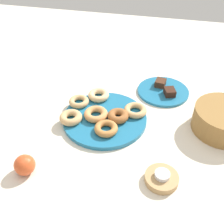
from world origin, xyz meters
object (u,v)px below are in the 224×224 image
donut_4 (71,117)px  donut_2 (118,116)px  brownie_near (160,83)px  basket (224,120)px  donut_1 (99,95)px  brownie_far (170,92)px  donut_plate (105,118)px  donut_0 (135,110)px  candle_holder (162,179)px  donut_5 (96,114)px  donut_3 (106,128)px  donut_6 (79,101)px  apple (25,165)px  cake_plate (163,91)px  tealight (162,175)px

donut_4 → donut_2: bearing=106.4°
brownie_near → basket: 0.34m
donut_1 → brownie_far: donut_1 is taller
donut_plate → donut_0: donut_0 is taller
brownie_near → donut_0: bearing=-19.1°
donut_0 → brownie_near: same height
basket → donut_2: bearing=-82.4°
donut_0 → candle_holder: donut_0 is taller
donut_5 → candle_holder: bearing=50.2°
donut_2 → donut_3: donut_2 is taller
donut_0 → donut_5: size_ratio=0.98×
donut_1 → candle_holder: 0.47m
donut_6 → apple: apple is taller
donut_4 → cake_plate: bearing=131.9°
donut_2 → tealight: 0.31m
donut_2 → donut_6: (-0.06, -0.18, -0.00)m
tealight → donut_4: bearing=-117.3°
donut_0 → tealight: 0.32m
brownie_near → donut_plate: bearing=-34.3°
donut_plate → candle_holder: (0.24, 0.25, 0.00)m
donut_plate → candle_holder: 0.35m
donut_plate → brownie_near: (-0.28, 0.19, 0.02)m
candle_holder → basket: bearing=145.6°
donut_5 → brownie_far: bearing=129.8°
donut_0 → donut_2: size_ratio=1.11×
donut_0 → basket: 0.34m
donut_0 → candle_holder: (0.30, 0.13, -0.02)m
donut_1 → basket: bearing=82.8°
candle_holder → donut_5: bearing=-129.8°
brownie_near → apple: (0.59, -0.38, 0.01)m
brownie_near → tealight: 0.53m
donut_1 → brownie_far: size_ratio=1.75×
donut_1 → brownie_far: (-0.10, 0.30, -0.00)m
donut_1 → donut_4: donut_4 is taller
tealight → donut_5: bearing=-129.8°
donut_plate → candle_holder: size_ratio=3.12×
donut_plate → donut_6: bearing=-114.5°
tealight → donut_plate: bearing=-134.4°
donut_0 → donut_4: size_ratio=1.05×
basket → apple: basket is taller
cake_plate → brownie_far: 0.05m
brownie_far → candle_holder: 0.46m
donut_plate → donut_2: donut_2 is taller
brownie_near → brownie_far: 0.08m
donut_3 → donut_4: (-0.03, -0.15, 0.00)m
donut_4 → candle_holder: 0.42m
donut_5 → apple: (0.30, -0.15, 0.00)m
cake_plate → brownie_far: bearing=45.0°
cake_plate → apple: apple is taller
apple → brownie_far: bearing=141.2°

